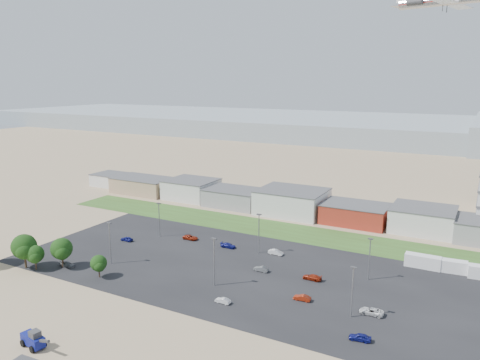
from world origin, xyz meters
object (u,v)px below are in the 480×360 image
Objects in this scene: parked_car_10 at (67,264)px; parked_car_11 at (276,252)px; parked_car_2 at (360,337)px; telehandler at (33,338)px; parked_car_6 at (228,245)px; parked_car_9 at (190,237)px; parked_car_1 at (302,298)px; parked_car_7 at (261,269)px; parked_car_5 at (127,239)px; parked_car_12 at (312,277)px; box_trailer_a at (423,261)px; parked_car_0 at (371,311)px; parked_car_13 at (223,301)px.

parked_car_11 is (41.57, 31.62, 0.05)m from parked_car_10.
parked_car_2 is at bearing -91.96° from parked_car_10.
telehandler is at bearing 163.48° from parked_car_11.
parked_car_6 is at bearing -131.51° from parked_car_2.
parked_car_9 is at bearing 106.92° from telehandler.
parked_car_1 is 0.99× the size of parked_car_7.
telehandler is at bearing 23.96° from parked_car_5.
telehandler is 1.78× the size of parked_car_12.
box_trailer_a is 36.10m from parked_car_11.
telehandler is at bearing 172.94° from parked_car_6.
parked_car_7 is at bearing -128.10° from parked_car_1.
parked_car_0 is 1.40× the size of parked_car_13.
parked_car_5 is 0.85× the size of parked_car_6.
telehandler is at bearing -46.06° from parked_car_1.
parked_car_5 reaches higher than parked_car_1.
parked_car_13 is (-12.18, -19.46, -0.09)m from parked_car_12.
parked_car_2 reaches higher than parked_car_5.
parked_car_1 is at bearing -122.62° from box_trailer_a.
parked_car_6 is at bearing -128.35° from parked_car_1.
parked_car_6 is 18.07m from parked_car_7.
parked_car_6 reaches higher than parked_car_5.
parked_car_5 is at bearing -104.72° from parked_car_1.
parked_car_0 is 71.85m from parked_car_10.
parked_car_0 is 1.28× the size of parked_car_1.
parked_car_13 is at bearing 0.41° from parked_car_7.
parked_car_11 is at bearing -55.45° from parked_car_10.
box_trailer_a is 1.85× the size of parked_car_9.
telehandler is 53.74m from parked_car_5.
parked_car_11 is at bearing 103.16° from parked_car_5.
parked_car_6 is 1.18× the size of parked_car_7.
parked_car_11 is at bearing -125.74° from parked_car_0.
parked_car_5 is (-71.28, 20.26, -0.03)m from parked_car_2.
parked_car_2 reaches higher than parked_car_9.
parked_car_2 is 1.05× the size of parked_car_7.
parked_car_1 is at bearing 11.06° from parked_car_12.
telehandler is 1.67× the size of parked_car_0.
parked_car_10 is (-0.10, -21.19, -0.02)m from parked_car_5.
parked_car_5 is at bearing -87.89° from parked_car_12.
parked_car_12 reaches higher than parked_car_6.
parked_car_6 is 12.79m from parked_car_9.
parked_car_1 is (34.24, 38.00, -1.03)m from telehandler.
parked_car_10 is 0.95× the size of parked_car_12.
parked_car_0 reaches higher than parked_car_1.
parked_car_5 is 0.84× the size of parked_car_12.
parked_car_12 is (13.73, -10.48, -0.02)m from parked_car_11.
parked_car_5 is at bearing 121.00° from parked_car_9.
box_trailer_a is 2.25× the size of parked_car_5.
box_trailer_a is at bearing 103.41° from parked_car_5.
parked_car_12 is at bearing -126.21° from parked_car_11.
box_trailer_a reaches higher than parked_car_10.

